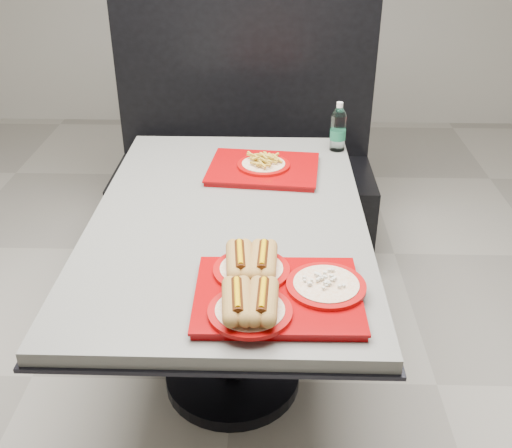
{
  "coord_description": "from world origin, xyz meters",
  "views": [
    {
      "loc": [
        0.14,
        -1.75,
        1.7
      ],
      "look_at": [
        0.1,
        -0.21,
        0.83
      ],
      "focal_mm": 42.0,
      "sensor_mm": 36.0,
      "label": 1
    }
  ],
  "objects_px": {
    "tray_far": "(264,166)",
    "water_bottle": "(338,130)",
    "diner_table": "(230,256)",
    "tray_near": "(271,288)",
    "booth_bench": "(244,172)"
  },
  "relations": [
    {
      "from": "tray_far",
      "to": "booth_bench",
      "type": "bearing_deg",
      "value": 98.29
    },
    {
      "from": "water_bottle",
      "to": "tray_near",
      "type": "bearing_deg",
      "value": -104.38
    },
    {
      "from": "tray_near",
      "to": "tray_far",
      "type": "distance_m",
      "value": 0.81
    },
    {
      "from": "tray_far",
      "to": "water_bottle",
      "type": "height_order",
      "value": "water_bottle"
    },
    {
      "from": "booth_bench",
      "to": "water_bottle",
      "type": "distance_m",
      "value": 0.8
    },
    {
      "from": "tray_near",
      "to": "water_bottle",
      "type": "distance_m",
      "value": 1.07
    },
    {
      "from": "diner_table",
      "to": "tray_near",
      "type": "bearing_deg",
      "value": -72.96
    },
    {
      "from": "tray_near",
      "to": "water_bottle",
      "type": "height_order",
      "value": "water_bottle"
    },
    {
      "from": "diner_table",
      "to": "tray_far",
      "type": "height_order",
      "value": "tray_far"
    },
    {
      "from": "tray_near",
      "to": "tray_far",
      "type": "relative_size",
      "value": 1.03
    },
    {
      "from": "diner_table",
      "to": "tray_far",
      "type": "xyz_separation_m",
      "value": [
        0.11,
        0.34,
        0.19
      ]
    },
    {
      "from": "diner_table",
      "to": "water_bottle",
      "type": "relative_size",
      "value": 7.02
    },
    {
      "from": "diner_table",
      "to": "booth_bench",
      "type": "height_order",
      "value": "booth_bench"
    },
    {
      "from": "booth_bench",
      "to": "water_bottle",
      "type": "xyz_separation_m",
      "value": [
        0.41,
        -0.53,
        0.44
      ]
    },
    {
      "from": "diner_table",
      "to": "tray_far",
      "type": "relative_size",
      "value": 3.23
    }
  ]
}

